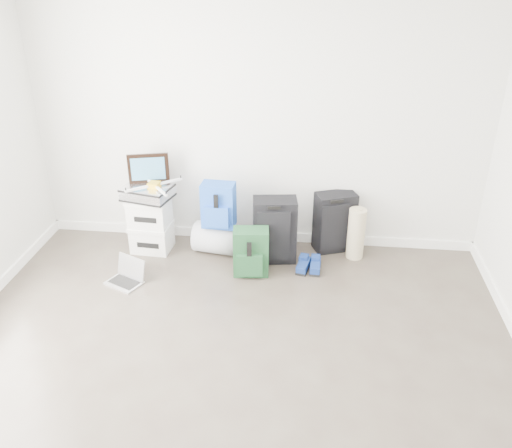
# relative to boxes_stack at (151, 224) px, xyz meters

# --- Properties ---
(ground) EXTENTS (5.00, 5.00, 0.00)m
(ground) POSITION_rel_boxes_stack_xyz_m (1.05, -2.16, -0.29)
(ground) COLOR #3C312B
(ground) RESTS_ON ground
(room_envelope) EXTENTS (4.52, 5.02, 2.71)m
(room_envelope) POSITION_rel_boxes_stack_xyz_m (1.05, -2.14, 1.43)
(room_envelope) COLOR silver
(room_envelope) RESTS_ON ground
(boxes_stack) EXTENTS (0.42, 0.35, 0.58)m
(boxes_stack) POSITION_rel_boxes_stack_xyz_m (0.00, 0.00, 0.00)
(boxes_stack) COLOR silver
(boxes_stack) RESTS_ON ground
(briefcase) EXTENTS (0.52, 0.43, 0.13)m
(briefcase) POSITION_rel_boxes_stack_xyz_m (0.00, 0.00, 0.35)
(briefcase) COLOR #B2B2B7
(briefcase) RESTS_ON boxes_stack
(painting) EXTENTS (0.39, 0.13, 0.30)m
(painting) POSITION_rel_boxes_stack_xyz_m (0.00, 0.10, 0.57)
(painting) COLOR black
(painting) RESTS_ON briefcase
(drone) EXTENTS (0.48, 0.48, 0.05)m
(drone) POSITION_rel_boxes_stack_xyz_m (0.08, -0.02, 0.44)
(drone) COLOR gold
(drone) RESTS_ON briefcase
(duffel_bag) EXTENTS (0.56, 0.40, 0.32)m
(duffel_bag) POSITION_rel_boxes_stack_xyz_m (0.71, 0.01, -0.13)
(duffel_bag) COLOR #999AA1
(duffel_bag) RESTS_ON ground
(blue_backpack) EXTENTS (0.33, 0.25, 0.45)m
(blue_backpack) POSITION_rel_boxes_stack_xyz_m (0.71, -0.02, 0.25)
(blue_backpack) COLOR #1B50AF
(blue_backpack) RESTS_ON duffel_bag
(large_suitcase) EXTENTS (0.45, 0.32, 0.66)m
(large_suitcase) POSITION_rel_boxes_stack_xyz_m (1.27, -0.07, 0.04)
(large_suitcase) COLOR black
(large_suitcase) RESTS_ON ground
(green_backpack) EXTENTS (0.35, 0.27, 0.47)m
(green_backpack) POSITION_rel_boxes_stack_xyz_m (1.07, -0.36, -0.07)
(green_backpack) COLOR #14371B
(green_backpack) RESTS_ON ground
(carry_on) EXTENTS (0.45, 0.38, 0.62)m
(carry_on) POSITION_rel_boxes_stack_xyz_m (1.86, 0.21, 0.02)
(carry_on) COLOR black
(carry_on) RESTS_ON ground
(shoes) EXTENTS (0.24, 0.27, 0.09)m
(shoes) POSITION_rel_boxes_stack_xyz_m (1.63, -0.23, -0.25)
(shoes) COLOR black
(shoes) RESTS_ON ground
(rolled_rug) EXTENTS (0.17, 0.17, 0.53)m
(rolled_rug) POSITION_rel_boxes_stack_xyz_m (2.08, 0.07, -0.03)
(rolled_rug) COLOR tan
(rolled_rug) RESTS_ON ground
(laptop) EXTENTS (0.39, 0.35, 0.23)m
(laptop) POSITION_rel_boxes_stack_xyz_m (-0.07, -0.63, -0.24)
(laptop) COLOR silver
(laptop) RESTS_ON ground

